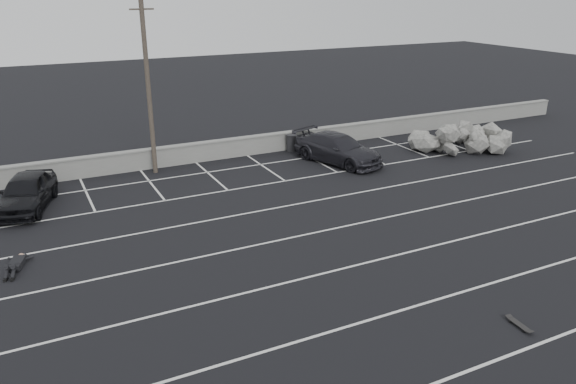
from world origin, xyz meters
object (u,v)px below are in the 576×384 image
person (17,259)px  utility_pole (148,88)px  car_right (338,149)px  trash_bin (292,143)px  car_left (26,192)px  skateboard (519,325)px  riprap_pile (465,142)px

person → utility_pole: bearing=66.5°
car_right → utility_pole: size_ratio=0.61×
utility_pole → trash_bin: size_ratio=8.71×
car_left → trash_bin: bearing=29.7°
trash_bin → person: trash_bin is taller
trash_bin → car_right: bearing=-67.0°
car_right → trash_bin: 3.29m
skateboard → car_left: bearing=131.3°
utility_pole → riprap_pile: size_ratio=1.58×
riprap_pile → skateboard: size_ratio=6.95×
trash_bin → person: (-14.78, -8.33, -0.28)m
utility_pole → person: size_ratio=3.58×
riprap_pile → car_right: bearing=170.1°
car_left → car_right: bearing=17.7°
car_left → person: (-0.64, -5.53, -0.53)m
car_left → riprap_pile: car_left is taller
car_left → riprap_pile: (23.21, -1.58, -0.23)m
car_left → skateboard: size_ratio=5.69×
utility_pole → skateboard: bearing=-72.6°
trash_bin → skateboard: size_ratio=1.26×
trash_bin → skateboard: 18.85m
car_right → utility_pole: (-9.30, 2.68, 3.57)m
car_right → person: bearing=179.4°
car_right → person: (-16.07, -5.31, -0.54)m
car_left → skateboard: (11.89, -15.90, -0.69)m
car_left → riprap_pile: 23.26m
car_left → person: 5.59m
car_left → riprap_pile: bearing=14.6°
utility_pole → car_right: bearing=-16.1°
utility_pole → car_left: bearing=-158.1°
car_left → skateboard: 19.87m
person → skateboard: bearing=-22.9°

